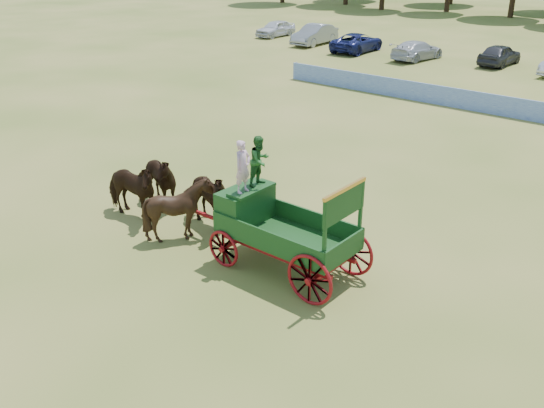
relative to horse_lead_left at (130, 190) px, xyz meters
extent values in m
plane|color=#A18D49|center=(5.28, 1.94, -0.98)|extent=(160.00, 160.00, 0.00)
imported|color=black|center=(0.00, 0.00, 0.00)|extent=(2.46, 1.40, 1.97)
imported|color=black|center=(0.00, 1.10, 0.00)|extent=(2.50, 1.53, 1.97)
imported|color=black|center=(2.40, 0.00, 0.00)|extent=(2.08, 1.92, 1.97)
imported|color=black|center=(2.40, 1.10, 0.00)|extent=(2.47, 1.42, 1.97)
cube|color=maroon|center=(4.60, 0.55, -0.38)|extent=(0.12, 2.00, 0.12)
cube|color=maroon|center=(7.60, 0.55, -0.38)|extent=(0.12, 2.00, 0.12)
cube|color=maroon|center=(6.10, 0.00, -0.26)|extent=(3.80, 0.10, 0.12)
cube|color=maroon|center=(6.10, 1.10, -0.26)|extent=(3.80, 0.10, 0.12)
cube|color=maroon|center=(3.70, 0.55, -0.23)|extent=(2.80, 0.09, 0.09)
cube|color=#18481C|center=(6.10, 0.55, 0.02)|extent=(3.80, 1.80, 0.10)
cube|color=#18481C|center=(6.10, -0.33, 0.32)|extent=(3.80, 0.06, 0.55)
cube|color=#18481C|center=(6.10, 1.43, 0.32)|extent=(3.80, 0.06, 0.55)
cube|color=#18481C|center=(7.98, 0.55, 0.32)|extent=(0.06, 1.80, 0.55)
cube|color=#18481C|center=(4.60, 0.55, 0.57)|extent=(0.85, 1.70, 1.05)
cube|color=#18481C|center=(4.85, 0.55, 1.14)|extent=(0.55, 1.50, 0.08)
cube|color=#18481C|center=(4.22, 0.55, 0.37)|extent=(0.10, 1.60, 0.65)
cube|color=#18481C|center=(4.40, 0.55, 0.07)|extent=(0.55, 1.60, 0.06)
cube|color=#18481C|center=(7.90, -0.25, 0.97)|extent=(0.08, 0.08, 1.80)
cube|color=#18481C|center=(7.90, 1.35, 0.97)|extent=(0.08, 0.08, 1.80)
cube|color=#18481C|center=(7.90, 0.55, 1.57)|extent=(0.07, 1.75, 0.75)
cube|color=gold|center=(7.90, 0.55, 1.97)|extent=(0.08, 1.80, 0.09)
cube|color=gold|center=(7.86, 0.55, 1.57)|extent=(0.02, 1.30, 0.12)
torus|color=maroon|center=(4.60, -0.40, -0.43)|extent=(1.09, 0.09, 1.09)
torus|color=maroon|center=(4.60, 1.50, -0.43)|extent=(1.09, 0.09, 1.09)
torus|color=maroon|center=(7.60, -0.40, -0.28)|extent=(1.39, 0.09, 1.39)
torus|color=maroon|center=(7.60, 1.50, -0.28)|extent=(1.39, 0.09, 1.39)
imported|color=#E6B0C5|center=(4.85, 0.20, 1.91)|extent=(0.35, 0.54, 1.47)
imported|color=#235E23|center=(4.85, 0.90, 1.89)|extent=(0.54, 0.69, 1.43)
cube|color=#1E42A6|center=(4.28, 19.94, -0.46)|extent=(26.00, 0.08, 1.05)
imported|color=silver|center=(-20.72, 32.70, -0.26)|extent=(1.75, 4.24, 1.44)
imported|color=gray|center=(-15.44, 31.46, -0.16)|extent=(2.02, 5.08, 1.64)
imported|color=navy|center=(-10.85, 30.88, -0.26)|extent=(2.65, 5.33, 1.45)
imported|color=silver|center=(-5.64, 30.90, -0.29)|extent=(2.53, 5.00, 1.39)
imported|color=#333338|center=(-0.16, 32.76, -0.24)|extent=(1.91, 4.44, 1.49)
camera|label=1|loc=(15.22, -11.04, 7.66)|focal=40.00mm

